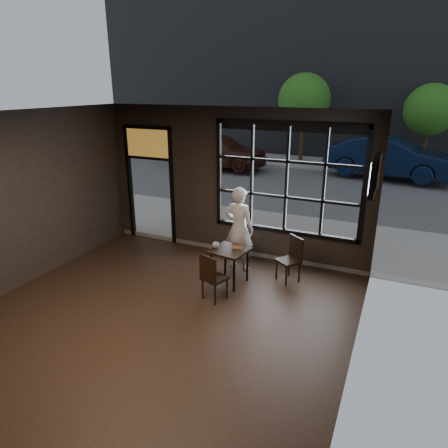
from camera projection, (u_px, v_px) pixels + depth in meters
The scene contains 18 objects.
floor at pixel (141, 335), 6.08m from camera, with size 6.00×7.00×0.02m, color black.
ceiling at pixel (123, 118), 5.02m from camera, with size 6.00×7.00×0.02m, color black.
wall_right at pixel (357, 277), 4.39m from camera, with size 0.04×7.00×3.20m, color black.
window_frame at pixel (287, 180), 8.03m from camera, with size 3.06×0.12×2.28m, color black.
stained_transom at pixel (148, 143), 9.13m from camera, with size 1.20×0.06×0.70m, color orange.
street_asphalt at pixel (352, 142), 26.74m from camera, with size 60.00×41.00×0.04m, color #545456.
building_across at pixel (364, 15), 23.40m from camera, with size 28.00×12.00×15.00m, color #5B5956.
cafe_table at pixel (229, 266), 7.58m from camera, with size 0.64×0.64×0.70m, color black.
chair_near at pixel (215, 276), 6.98m from camera, with size 0.38×0.38×0.87m, color black.
chair_window at pixel (288, 260), 7.64m from camera, with size 0.38×0.38×0.88m, color black.
man at pixel (239, 229), 8.04m from camera, with size 0.63×0.41×1.73m, color silver.
hotdog at pixel (237, 247), 7.50m from camera, with size 0.20×0.08×0.06m, color tan, non-canonical shape.
cup at pixel (216, 245), 7.54m from camera, with size 0.12×0.12×0.10m, color silver.
tv at pixel (375, 175), 6.08m from camera, with size 0.11×0.97×0.57m, color black.
navy_car at pixel (390, 157), 15.80m from camera, with size 1.70×4.89×1.61m, color black.
maroon_car at pixel (217, 150), 17.83m from camera, with size 1.81×4.50×1.53m, color #391913.
tree_left at pixel (304, 100), 18.70m from camera, with size 2.44×2.44×4.16m.
tree_right at pixel (430, 110), 16.92m from camera, with size 2.16×2.16×3.69m.
Camera 1 is at (3.29, -4.20, 3.60)m, focal length 32.00 mm.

